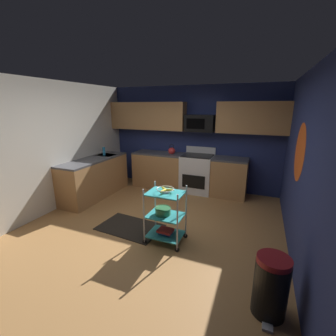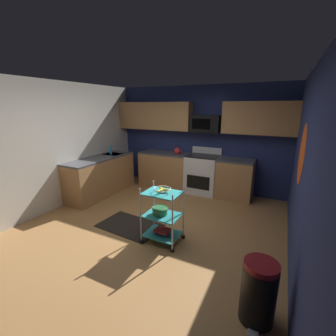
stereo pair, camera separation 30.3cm
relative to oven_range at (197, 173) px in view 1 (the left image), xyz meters
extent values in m
cube|color=#A87542|center=(-0.26, -2.10, -0.50)|extent=(4.40, 4.80, 0.04)
cube|color=navy|center=(-0.26, 0.33, 0.82)|extent=(4.52, 0.06, 2.60)
cube|color=silver|center=(-2.49, -2.10, 0.82)|extent=(0.06, 4.80, 2.60)
cube|color=navy|center=(1.97, -2.10, 0.82)|extent=(0.06, 4.80, 2.60)
cylinder|color=#E5591E|center=(1.94, -1.61, 0.97)|extent=(0.00, 0.85, 0.85)
cube|color=#B27F4C|center=(-0.26, 0.00, -0.04)|extent=(2.90, 0.60, 0.88)
cube|color=#4C4C51|center=(-0.26, 0.00, 0.42)|extent=(2.90, 0.60, 0.04)
cube|color=#B27F4C|center=(-2.16, -1.23, -0.04)|extent=(0.60, 1.85, 0.88)
cube|color=#4C4C51|center=(-2.16, -1.23, 0.42)|extent=(0.60, 1.85, 0.04)
cube|color=#B7BABC|center=(-2.16, -0.75, 0.36)|extent=(0.44, 0.36, 0.16)
cube|color=white|center=(0.00, 0.00, -0.02)|extent=(0.76, 0.64, 0.92)
cube|color=black|center=(0.00, -0.33, -0.13)|extent=(0.56, 0.01, 0.32)
cube|color=white|center=(0.00, 0.29, 0.53)|extent=(0.76, 0.06, 0.18)
cube|color=black|center=(0.00, 0.00, 0.45)|extent=(0.72, 0.60, 0.02)
cube|color=#B27F4C|center=(-1.43, 0.13, 1.37)|extent=(2.06, 0.33, 0.70)
cube|color=#B27F4C|center=(1.17, 0.13, 1.37)|extent=(1.54, 0.33, 0.70)
cube|color=black|center=(0.00, 0.11, 1.22)|extent=(0.70, 0.38, 0.40)
cube|color=black|center=(-0.06, -0.09, 1.22)|extent=(0.44, 0.01, 0.24)
cylinder|color=silver|center=(-0.14, -2.57, 0.00)|extent=(0.02, 0.02, 0.88)
cylinder|color=black|center=(-0.14, -2.57, -0.44)|extent=(0.07, 0.02, 0.07)
cylinder|color=silver|center=(0.41, -2.57, 0.00)|extent=(0.02, 0.02, 0.88)
cylinder|color=black|center=(0.41, -2.57, -0.44)|extent=(0.07, 0.02, 0.07)
cylinder|color=silver|center=(-0.14, -2.17, 0.00)|extent=(0.02, 0.02, 0.88)
cylinder|color=black|center=(-0.14, -2.17, -0.44)|extent=(0.07, 0.02, 0.07)
cylinder|color=silver|center=(0.41, -2.17, 0.00)|extent=(0.02, 0.02, 0.88)
cylinder|color=black|center=(0.41, -2.17, -0.44)|extent=(0.07, 0.02, 0.07)
cube|color=teal|center=(0.14, -2.37, -0.36)|extent=(0.55, 0.41, 0.02)
cube|color=teal|center=(0.14, -2.37, -0.03)|extent=(0.55, 0.41, 0.02)
cube|color=teal|center=(0.14, -2.37, 0.34)|extent=(0.55, 0.41, 0.02)
torus|color=silver|center=(0.14, -2.37, 0.41)|extent=(0.27, 0.27, 0.01)
cylinder|color=silver|center=(0.14, -2.37, 0.36)|extent=(0.12, 0.12, 0.02)
ellipsoid|color=yellow|center=(0.18, -2.35, 0.40)|extent=(0.17, 0.09, 0.04)
ellipsoid|color=yellow|center=(0.10, -2.33, 0.40)|extent=(0.15, 0.14, 0.04)
ellipsoid|color=yellow|center=(0.13, -2.42, 0.40)|extent=(0.08, 0.17, 0.04)
cylinder|color=#387F4C|center=(0.09, -2.37, 0.04)|extent=(0.24, 0.24, 0.11)
torus|color=#387F4C|center=(0.09, -2.37, 0.09)|extent=(0.25, 0.25, 0.01)
cube|color=#1E4C8C|center=(0.14, -2.37, -0.33)|extent=(0.21, 0.16, 0.04)
cube|color=#B22626|center=(0.14, -2.37, -0.29)|extent=(0.24, 0.20, 0.04)
sphere|color=red|center=(-0.69, 0.00, 0.51)|extent=(0.18, 0.18, 0.18)
sphere|color=black|center=(-0.69, 0.00, 0.60)|extent=(0.03, 0.03, 0.03)
cone|color=red|center=(-0.61, 0.00, 0.53)|extent=(0.09, 0.04, 0.06)
torus|color=black|center=(-0.69, 0.00, 0.63)|extent=(0.12, 0.01, 0.12)
cylinder|color=#2D8CBF|center=(-2.17, -0.82, 0.54)|extent=(0.06, 0.06, 0.20)
cylinder|color=black|center=(1.64, -3.18, -0.18)|extent=(0.34, 0.34, 0.60)
cylinder|color=maroon|center=(1.64, -3.18, 0.15)|extent=(0.33, 0.33, 0.06)
cube|color=#B2B2B7|center=(1.64, -3.39, -0.46)|extent=(0.10, 0.08, 0.03)
cube|color=black|center=(-0.61, -2.22, -0.47)|extent=(1.15, 0.78, 0.01)
camera|label=1|loc=(1.41, -5.36, 1.62)|focal=24.43mm
camera|label=2|loc=(1.68, -5.24, 1.62)|focal=24.43mm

